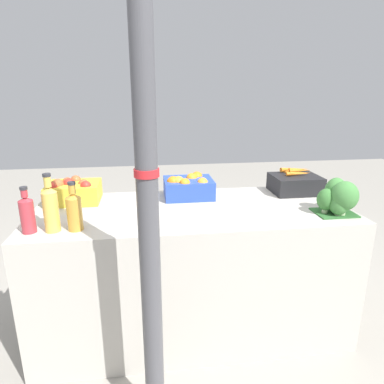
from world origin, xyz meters
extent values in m
plane|color=gray|center=(0.00, 0.00, 0.00)|extent=(10.00, 10.00, 0.00)
cube|color=#B7B2A8|center=(0.00, 0.00, 0.41)|extent=(1.87, 0.78, 0.82)
cylinder|color=#4C4C51|center=(-0.26, -0.69, 1.10)|extent=(0.08, 0.08, 2.20)
cylinder|color=red|center=(-0.26, -0.69, 1.21)|extent=(0.09, 0.09, 0.03)
cube|color=gold|center=(-0.72, 0.23, 0.88)|extent=(0.32, 0.26, 0.12)
sphere|color=#BC562D|center=(-0.81, 0.20, 0.94)|extent=(0.08, 0.08, 0.08)
sphere|color=#BC562D|center=(-0.82, 0.18, 0.94)|extent=(0.07, 0.07, 0.07)
sphere|color=red|center=(-0.63, 0.16, 0.94)|extent=(0.07, 0.07, 0.07)
sphere|color=red|center=(-0.74, 0.22, 0.94)|extent=(0.07, 0.07, 0.07)
sphere|color=#BC562D|center=(-0.66, 0.22, 0.93)|extent=(0.07, 0.07, 0.07)
sphere|color=red|center=(-0.83, 0.16, 0.93)|extent=(0.08, 0.08, 0.08)
sphere|color=#BC562D|center=(-0.77, 0.29, 0.93)|extent=(0.07, 0.07, 0.07)
sphere|color=#BC562D|center=(-0.72, 0.31, 0.94)|extent=(0.07, 0.07, 0.07)
cube|color=#2847B7|center=(0.01, 0.23, 0.88)|extent=(0.32, 0.26, 0.12)
sphere|color=orange|center=(-0.10, 0.20, 0.94)|extent=(0.07, 0.07, 0.07)
sphere|color=orange|center=(-0.06, 0.18, 0.94)|extent=(0.08, 0.08, 0.08)
sphere|color=orange|center=(-0.10, 0.19, 0.93)|extent=(0.08, 0.08, 0.08)
sphere|color=orange|center=(0.09, 0.15, 0.93)|extent=(0.07, 0.07, 0.07)
sphere|color=orange|center=(-0.03, 0.14, 0.93)|extent=(0.07, 0.07, 0.07)
sphere|color=orange|center=(0.08, 0.31, 0.93)|extent=(0.08, 0.08, 0.08)
sphere|color=orange|center=(0.03, 0.27, 0.93)|extent=(0.08, 0.08, 0.08)
cube|color=black|center=(0.75, 0.23, 0.88)|extent=(0.32, 0.26, 0.12)
cone|color=orange|center=(0.80, 0.27, 0.96)|extent=(0.16, 0.03, 0.03)
cone|color=orange|center=(0.77, 0.30, 0.94)|extent=(0.15, 0.07, 0.02)
cone|color=orange|center=(0.75, 0.21, 0.95)|extent=(0.16, 0.04, 0.03)
cone|color=orange|center=(0.77, 0.21, 0.96)|extent=(0.15, 0.03, 0.02)
cone|color=orange|center=(0.74, 0.33, 0.96)|extent=(0.15, 0.06, 0.03)
cone|color=orange|center=(0.81, 0.32, 0.96)|extent=(0.15, 0.04, 0.03)
cube|color=#2D602D|center=(0.80, -0.20, 0.82)|extent=(0.22, 0.18, 0.01)
ellipsoid|color=#427F3D|center=(0.80, -0.18, 0.94)|extent=(0.12, 0.12, 0.17)
cylinder|color=#B2C693|center=(0.80, -0.18, 0.84)|extent=(0.03, 0.03, 0.02)
ellipsoid|color=#387033|center=(0.86, -0.17, 0.90)|extent=(0.15, 0.15, 0.13)
cylinder|color=#B2C693|center=(0.86, -0.17, 0.84)|extent=(0.03, 0.03, 0.02)
ellipsoid|color=#427F3D|center=(0.82, -0.25, 0.94)|extent=(0.15, 0.15, 0.17)
cylinder|color=#B2C693|center=(0.82, -0.25, 0.84)|extent=(0.03, 0.03, 0.02)
ellipsoid|color=#387033|center=(0.73, -0.21, 0.91)|extent=(0.10, 0.10, 0.12)
cylinder|color=#B2C693|center=(0.73, -0.21, 0.84)|extent=(0.03, 0.03, 0.02)
ellipsoid|color=#427F3D|center=(0.79, -0.25, 0.89)|extent=(0.11, 0.11, 0.13)
cylinder|color=#B2C693|center=(0.79, -0.25, 0.84)|extent=(0.03, 0.03, 0.02)
cylinder|color=#B2333D|center=(-0.85, -0.25, 0.90)|extent=(0.07, 0.07, 0.16)
cone|color=#B2333D|center=(-0.85, -0.25, 0.99)|extent=(0.07, 0.07, 0.02)
cylinder|color=#B2333D|center=(-0.85, -0.25, 1.02)|extent=(0.03, 0.03, 0.04)
cylinder|color=#2D2D33|center=(-0.85, -0.25, 1.05)|extent=(0.04, 0.04, 0.01)
cylinder|color=gold|center=(-0.74, -0.25, 0.92)|extent=(0.08, 0.08, 0.20)
cone|color=gold|center=(-0.74, -0.25, 1.04)|extent=(0.08, 0.08, 0.03)
cylinder|color=gold|center=(-0.74, -0.25, 1.08)|extent=(0.03, 0.03, 0.05)
cylinder|color=#2D2D33|center=(-0.74, -0.25, 1.11)|extent=(0.04, 0.04, 0.01)
cylinder|color=gold|center=(-0.63, -0.25, 0.90)|extent=(0.08, 0.08, 0.17)
cone|color=gold|center=(-0.63, -0.25, 1.00)|extent=(0.08, 0.08, 0.02)
cylinder|color=gold|center=(-0.63, -0.25, 1.03)|extent=(0.03, 0.03, 0.05)
cylinder|color=#2D2D33|center=(-0.63, -0.25, 1.06)|extent=(0.04, 0.04, 0.01)
camera|label=1|loc=(-0.26, -1.92, 1.50)|focal=32.00mm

